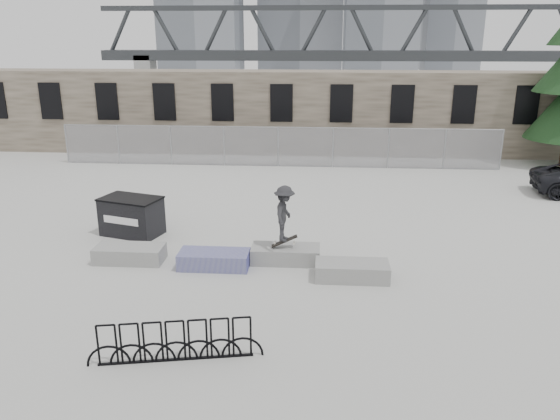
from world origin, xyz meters
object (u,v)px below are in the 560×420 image
object	(u,v)px
planter_far_left	(130,253)
dumpster	(132,216)
planter_center_right	(286,254)
skateboarder	(284,214)
bike_rack	(176,342)
planter_offset	(352,270)
planter_center_left	(214,259)

from	to	relation	value
planter_far_left	dumpster	distance (m)	2.39
planter_center_right	skateboarder	size ratio (longest dim) A/B	1.10
bike_rack	planter_offset	bearing A→B (deg)	48.15
planter_center_left	planter_center_right	size ratio (longest dim) A/B	1.00
planter_center_left	skateboarder	world-z (taller)	skateboarder
planter_center_left	planter_offset	xyz separation A→B (m)	(3.90, -0.50, 0.00)
planter_far_left	skateboarder	size ratio (longest dim) A/B	1.10
planter_offset	dumpster	size ratio (longest dim) A/B	0.91
planter_offset	skateboarder	size ratio (longest dim) A/B	1.10
dumpster	skateboarder	world-z (taller)	skateboarder
planter_center_left	dumpster	world-z (taller)	dumpster
planter_far_left	planter_center_left	size ratio (longest dim) A/B	1.00
planter_offset	bike_rack	xyz separation A→B (m)	(-3.79, -4.24, 0.18)
planter_far_left	planter_center_right	xyz separation A→B (m)	(4.58, 0.30, 0.00)
planter_center_left	planter_center_right	bearing A→B (deg)	15.20
planter_center_right	dumpster	bearing A→B (deg)	159.55
planter_offset	dumpster	distance (m)	7.76
planter_far_left	dumpster	bearing A→B (deg)	106.56
planter_center_right	bike_rack	xyz separation A→B (m)	(-1.91, -5.28, 0.18)
bike_rack	dumpster	bearing A→B (deg)	114.79
planter_center_left	skateboarder	bearing A→B (deg)	13.29
planter_far_left	bike_rack	distance (m)	5.66
dumpster	skateboarder	xyz separation A→B (m)	(5.22, -2.04, 0.87)
bike_rack	skateboarder	bearing A→B (deg)	70.15
dumpster	bike_rack	bearing A→B (deg)	-48.19
planter_center_left	planter_center_right	xyz separation A→B (m)	(2.02, 0.55, 0.00)
planter_center_right	dumpster	distance (m)	5.62
planter_far_left	dumpster	size ratio (longest dim) A/B	0.91
planter_far_left	bike_rack	bearing A→B (deg)	-61.80
planter_center_right	bike_rack	distance (m)	5.62
planter_far_left	planter_center_left	distance (m)	2.58
planter_far_left	skateboarder	world-z (taller)	skateboarder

